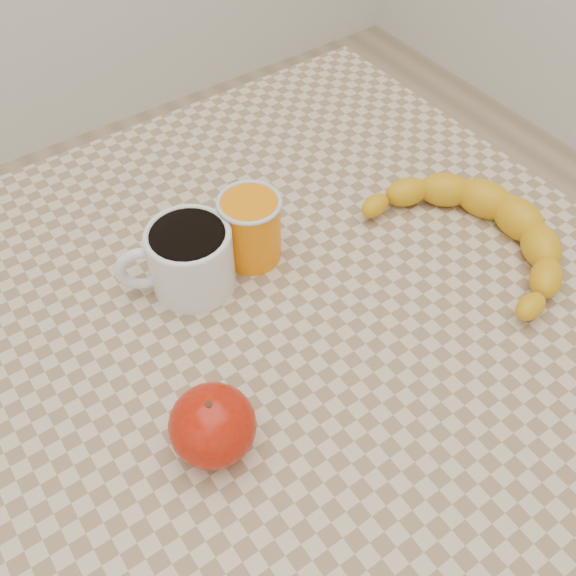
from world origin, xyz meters
TOP-DOWN VIEW (x-y plane):
  - ground at (0.00, 0.00)m, footprint 3.00×3.00m
  - table at (0.00, 0.00)m, footprint 0.80×0.80m
  - coffee_mug at (-0.08, 0.08)m, footprint 0.14×0.12m
  - orange_juice_glass at (0.00, 0.08)m, footprint 0.07×0.07m
  - apple at (-0.16, -0.11)m, footprint 0.10×0.10m
  - banana at (0.23, -0.06)m, footprint 0.22×0.31m

SIDE VIEW (x-z plane):
  - ground at x=0.00m, z-range 0.00..0.00m
  - table at x=0.00m, z-range 0.29..1.04m
  - banana at x=0.23m, z-range 0.75..0.80m
  - apple at x=-0.16m, z-range 0.75..0.82m
  - coffee_mug at x=-0.08m, z-range 0.75..0.83m
  - orange_juice_glass at x=0.00m, z-range 0.75..0.84m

